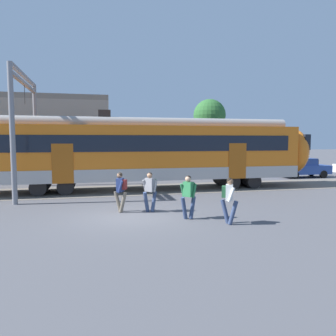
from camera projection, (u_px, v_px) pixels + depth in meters
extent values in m
plane|color=#515156|center=(130.00, 216.00, 12.96)|extent=(160.00, 160.00, 0.00)
cube|color=#B2ADA8|center=(151.00, 172.00, 19.78)|extent=(18.00, 3.06, 0.70)
cube|color=orange|center=(151.00, 146.00, 19.65)|extent=(18.00, 3.00, 2.40)
cube|color=black|center=(155.00, 143.00, 18.17)|extent=(16.56, 0.03, 0.90)
cube|color=#AC5413|center=(238.00, 161.00, 19.36)|extent=(1.10, 0.04, 2.10)
cube|color=#AC5413|center=(63.00, 164.00, 17.14)|extent=(1.10, 0.04, 2.10)
cylinder|color=gray|center=(151.00, 123.00, 19.54)|extent=(17.64, 0.70, 0.70)
cube|color=black|center=(104.00, 113.00, 18.88)|extent=(0.70, 0.12, 0.40)
cylinder|color=black|center=(246.00, 179.00, 21.25)|extent=(0.90, 2.40, 0.90)
cylinder|color=black|center=(226.00, 180.00, 20.93)|extent=(0.90, 2.40, 0.90)
cylinder|color=black|center=(67.00, 184.00, 18.74)|extent=(0.90, 2.40, 0.90)
cylinder|color=black|center=(41.00, 185.00, 18.42)|extent=(0.90, 2.40, 0.90)
ellipsoid|color=orange|center=(292.00, 151.00, 21.83)|extent=(1.80, 2.85, 2.95)
cube|color=black|center=(297.00, 142.00, 21.86)|extent=(0.40, 2.40, 1.00)
cylinder|color=#6B6051|center=(118.00, 201.00, 13.65)|extent=(0.38, 0.28, 0.87)
cylinder|color=#6B6051|center=(123.00, 202.00, 13.42)|extent=(0.38, 0.28, 0.87)
cube|color=navy|center=(120.00, 185.00, 13.48)|extent=(0.36, 0.43, 0.56)
cylinder|color=navy|center=(120.00, 187.00, 13.25)|extent=(0.26, 0.18, 0.52)
cylinder|color=navy|center=(120.00, 185.00, 13.71)|extent=(0.26, 0.18, 0.52)
sphere|color=brown|center=(120.00, 175.00, 13.45)|extent=(0.22, 0.22, 0.22)
sphere|color=black|center=(120.00, 175.00, 13.44)|extent=(0.20, 0.20, 0.20)
cube|color=maroon|center=(124.00, 185.00, 13.44)|extent=(0.26, 0.32, 0.40)
cylinder|color=navy|center=(146.00, 202.00, 13.50)|extent=(0.36, 0.35, 0.87)
cylinder|color=navy|center=(154.00, 201.00, 13.64)|extent=(0.36, 0.35, 0.87)
cube|color=gray|center=(150.00, 185.00, 13.51)|extent=(0.42, 0.43, 0.56)
cylinder|color=gray|center=(155.00, 186.00, 13.46)|extent=(0.24, 0.24, 0.52)
cylinder|color=gray|center=(144.00, 186.00, 13.56)|extent=(0.24, 0.24, 0.52)
sphere|color=#9E7051|center=(150.00, 175.00, 13.46)|extent=(0.22, 0.22, 0.22)
sphere|color=black|center=(150.00, 175.00, 13.47)|extent=(0.20, 0.20, 0.20)
cube|color=#235633|center=(152.00, 184.00, 13.66)|extent=(0.31, 0.31, 0.40)
cylinder|color=navy|center=(184.00, 208.00, 12.30)|extent=(0.37, 0.34, 0.87)
cylinder|color=navy|center=(192.00, 207.00, 12.41)|extent=(0.37, 0.34, 0.87)
cube|color=#2D7F47|center=(188.00, 189.00, 12.29)|extent=(0.41, 0.43, 0.56)
cylinder|color=#2D7F47|center=(194.00, 191.00, 12.23)|extent=(0.25, 0.22, 0.52)
cylinder|color=#2D7F47|center=(182.00, 190.00, 12.37)|extent=(0.25, 0.22, 0.52)
sphere|color=tan|center=(188.00, 179.00, 12.25)|extent=(0.22, 0.22, 0.22)
sphere|color=black|center=(188.00, 178.00, 12.26)|extent=(0.20, 0.20, 0.20)
cube|color=#235633|center=(191.00, 188.00, 12.43)|extent=(0.30, 0.32, 0.40)
cylinder|color=navy|center=(233.00, 213.00, 11.50)|extent=(0.38, 0.29, 0.87)
cylinder|color=navy|center=(225.00, 211.00, 11.73)|extent=(0.38, 0.29, 0.87)
cube|color=silver|center=(229.00, 192.00, 11.55)|extent=(0.37, 0.43, 0.56)
cylinder|color=silver|center=(227.00, 193.00, 11.79)|extent=(0.26, 0.19, 0.52)
cylinder|color=silver|center=(231.00, 195.00, 11.33)|extent=(0.26, 0.19, 0.52)
sphere|color=brown|center=(230.00, 181.00, 11.52)|extent=(0.22, 0.22, 0.22)
sphere|color=black|center=(230.00, 181.00, 11.52)|extent=(0.20, 0.20, 0.20)
cube|color=#235633|center=(224.00, 192.00, 11.59)|extent=(0.27, 0.32, 0.40)
cube|color=#284799|center=(303.00, 169.00, 26.19)|extent=(4.05, 1.78, 0.68)
cube|color=navy|center=(302.00, 162.00, 26.11)|extent=(1.95, 1.51, 0.56)
cube|color=black|center=(313.00, 162.00, 26.30)|extent=(0.17, 1.37, 0.48)
cylinder|color=black|center=(311.00, 172.00, 27.22)|extent=(0.61, 0.22, 0.60)
cylinder|color=black|center=(323.00, 174.00, 25.70)|extent=(0.61, 0.22, 0.60)
cylinder|color=black|center=(284.00, 173.00, 26.75)|extent=(0.61, 0.22, 0.60)
cylinder|color=black|center=(295.00, 175.00, 25.22)|extent=(0.61, 0.22, 0.60)
cylinder|color=gray|center=(12.00, 134.00, 14.92)|extent=(0.24, 0.24, 6.50)
cylinder|color=gray|center=(36.00, 136.00, 21.14)|extent=(0.24, 0.24, 6.50)
cube|color=gray|center=(24.00, 76.00, 17.76)|extent=(0.20, 6.40, 0.16)
cube|color=gray|center=(24.00, 84.00, 17.79)|extent=(0.20, 6.40, 0.16)
cylinder|color=black|center=(25.00, 95.00, 17.84)|extent=(0.03, 0.03, 1.00)
cylinder|color=brown|center=(209.00, 148.00, 34.61)|extent=(0.32, 0.32, 4.39)
sphere|color=#2D662D|center=(210.00, 115.00, 34.33)|extent=(3.39, 3.39, 3.39)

